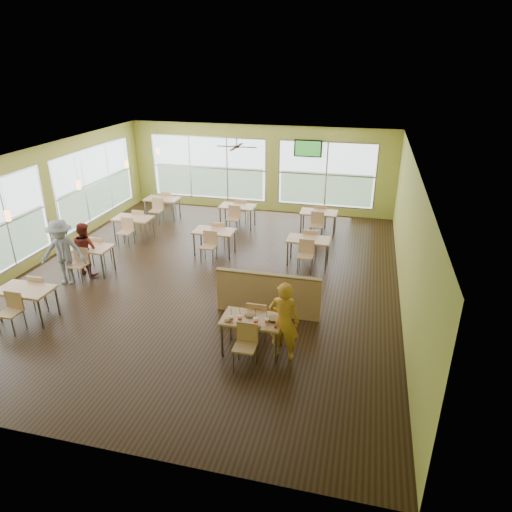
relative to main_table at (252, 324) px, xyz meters
name	(u,v)px	position (x,y,z in m)	size (l,w,h in m)	color
room	(205,220)	(-2.00, 3.00, 0.97)	(12.00, 12.04, 3.20)	black
window_bays	(161,188)	(-4.65, 6.08, 0.85)	(9.24, 10.24, 2.38)	white
main_table	(252,324)	(0.00, 0.00, 0.00)	(1.22, 1.52, 0.87)	tan
half_wall_divider	(268,294)	(0.00, 1.45, -0.11)	(2.40, 0.14, 1.04)	tan
dining_tables	(193,230)	(-3.05, 4.71, 0.00)	(6.92, 8.72, 0.87)	tan
pendant_lights	(103,174)	(-5.20, 3.68, 1.82)	(0.11, 7.31, 0.86)	#2D2119
ceiling_fan	(237,147)	(-2.00, 6.00, 2.32)	(1.25, 1.25, 0.29)	#2D2119
tv_backwall	(308,148)	(-0.20, 8.90, 1.82)	(1.00, 0.07, 0.60)	black
man_plaid	(284,321)	(0.65, -0.07, 0.19)	(0.60, 0.40, 1.65)	#CA5616
patron_maroon	(85,249)	(-5.23, 2.39, 0.10)	(0.71, 0.55, 1.46)	maroon
patron_grey	(63,252)	(-5.45, 1.76, 0.24)	(1.13, 0.65, 1.74)	slate
cup_blue	(231,319)	(-0.36, -0.20, 0.18)	(0.09, 0.09, 0.31)	white
cup_yellow	(240,318)	(-0.20, -0.16, 0.19)	(0.10, 0.10, 0.35)	white
cup_red_near	(256,321)	(0.12, -0.19, 0.20)	(0.11, 0.11, 0.38)	white
cup_red_far	(267,321)	(0.32, -0.13, 0.18)	(0.09, 0.09, 0.31)	white
food_basket	(274,319)	(0.42, 0.03, 0.15)	(0.25, 0.25, 0.06)	black
ketchup_cup	(276,327)	(0.52, -0.21, 0.13)	(0.06, 0.06, 0.02)	#970905
wrapper_left	(228,320)	(-0.43, -0.22, 0.14)	(0.16, 0.14, 0.04)	#9E7B4C
wrapper_mid	(250,315)	(-0.07, 0.07, 0.15)	(0.22, 0.20, 0.06)	#9E7B4C
wrapper_right	(258,326)	(0.18, -0.28, 0.14)	(0.14, 0.12, 0.03)	#9E7B4C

